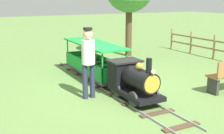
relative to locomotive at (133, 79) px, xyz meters
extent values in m
plane|color=#608442|center=(0.00, -0.92, -0.48)|extent=(60.00, 60.00, 0.00)
cube|color=gray|center=(-0.27, -1.20, -0.46)|extent=(0.03, 6.40, 0.04)
cube|color=gray|center=(0.27, -1.20, -0.46)|extent=(0.03, 6.40, 0.04)
cube|color=#4C3828|center=(0.00, -4.04, -0.47)|extent=(0.78, 0.14, 0.03)
cube|color=#4C3828|center=(0.00, -3.33, -0.47)|extent=(0.78, 0.14, 0.03)
cube|color=#4C3828|center=(0.00, -2.62, -0.47)|extent=(0.78, 0.14, 0.03)
cube|color=#4C3828|center=(0.00, -1.91, -0.47)|extent=(0.78, 0.14, 0.03)
cube|color=#4C3828|center=(0.00, -1.20, -0.47)|extent=(0.78, 0.14, 0.03)
cube|color=#4C3828|center=(0.00, -0.49, -0.47)|extent=(0.78, 0.14, 0.03)
cube|color=#4C3828|center=(0.00, 0.22, -0.47)|extent=(0.78, 0.14, 0.03)
cube|color=#4C3828|center=(0.00, 0.93, -0.47)|extent=(0.78, 0.14, 0.03)
cube|color=#4C3828|center=(0.00, 1.64, -0.47)|extent=(0.78, 0.14, 0.03)
cube|color=black|center=(0.00, 0.10, -0.27)|extent=(0.66, 1.40, 0.10)
cylinder|color=black|center=(0.00, 0.30, 0.08)|extent=(0.44, 0.85, 0.44)
cylinder|color=#B7932D|center=(0.00, 0.73, 0.08)|extent=(0.37, 0.02, 0.37)
cylinder|color=black|center=(0.00, 0.60, 0.44)|extent=(0.12, 0.12, 0.29)
sphere|color=#B7932D|center=(0.00, 0.25, 0.35)|extent=(0.16, 0.16, 0.16)
cube|color=black|center=(0.00, -0.37, 0.05)|extent=(0.66, 0.45, 0.55)
cube|color=black|center=(0.00, -0.37, 0.35)|extent=(0.74, 0.53, 0.04)
sphere|color=#F2EAB2|center=(0.00, 0.76, 0.34)|extent=(0.10, 0.10, 0.10)
cylinder|color=#2D2D2D|center=(-0.27, 0.45, -0.28)|extent=(0.05, 0.32, 0.32)
cylinder|color=#2D2D2D|center=(0.27, 0.45, -0.28)|extent=(0.05, 0.32, 0.32)
cylinder|color=#2D2D2D|center=(-0.27, -0.25, -0.28)|extent=(0.05, 0.32, 0.32)
cylinder|color=#2D2D2D|center=(0.27, -0.25, -0.28)|extent=(0.05, 0.32, 0.32)
cube|color=#3F3F3F|center=(0.00, -2.10, -0.30)|extent=(0.74, 2.60, 0.08)
cube|color=green|center=(-0.35, -2.10, -0.09)|extent=(0.04, 2.60, 0.35)
cube|color=green|center=(0.35, -2.10, -0.09)|extent=(0.04, 2.60, 0.35)
cube|color=green|center=(0.00, -0.82, -0.09)|extent=(0.74, 0.04, 0.35)
cube|color=green|center=(0.00, -3.38, -0.09)|extent=(0.74, 0.04, 0.35)
cylinder|color=green|center=(-0.34, -0.85, 0.11)|extent=(0.04, 0.04, 0.75)
cylinder|color=green|center=(0.34, -0.85, 0.11)|extent=(0.04, 0.04, 0.75)
cylinder|color=green|center=(-0.34, -3.35, 0.11)|extent=(0.04, 0.04, 0.75)
cylinder|color=green|center=(0.34, -3.35, 0.11)|extent=(0.04, 0.04, 0.75)
cube|color=green|center=(0.00, -2.10, 0.51)|extent=(0.84, 2.70, 0.04)
cube|color=#2D6B33|center=(0.00, -3.02, -0.14)|extent=(0.58, 0.20, 0.24)
cube|color=#2D6B33|center=(0.00, -2.56, -0.14)|extent=(0.58, 0.20, 0.24)
cube|color=#2D6B33|center=(0.00, -2.10, -0.14)|extent=(0.58, 0.20, 0.24)
cube|color=#2D6B33|center=(0.00, -1.64, -0.14)|extent=(0.58, 0.20, 0.24)
cube|color=#2D6B33|center=(0.00, -1.18, -0.14)|extent=(0.58, 0.20, 0.24)
cylinder|color=#262626|center=(-0.27, -1.19, -0.32)|extent=(0.04, 0.24, 0.24)
cylinder|color=#262626|center=(0.27, -1.19, -0.32)|extent=(0.04, 0.24, 0.24)
cylinder|color=#262626|center=(-0.27, -3.01, -0.32)|extent=(0.04, 0.24, 0.24)
cylinder|color=#262626|center=(0.27, -3.01, -0.32)|extent=(0.04, 0.24, 0.24)
cylinder|color=#282D47|center=(0.73, -0.57, -0.08)|extent=(0.12, 0.12, 0.80)
cylinder|color=#282D47|center=(0.91, -0.57, -0.08)|extent=(0.12, 0.12, 0.80)
cylinder|color=white|center=(0.82, -0.57, 0.59)|extent=(0.30, 0.30, 0.55)
sphere|color=tan|center=(0.82, -0.57, 0.98)|extent=(0.22, 0.22, 0.22)
cylinder|color=black|center=(0.82, -0.57, 1.11)|extent=(0.20, 0.20, 0.06)
cube|color=#333333|center=(-1.91, 0.54, -0.27)|extent=(0.09, 0.32, 0.42)
cylinder|color=#4C3823|center=(-2.53, -4.43, 0.49)|extent=(0.25, 0.25, 1.95)
cylinder|color=#93754C|center=(-5.05, -4.90, -0.03)|extent=(0.08, 0.08, 0.90)
cylinder|color=#93754C|center=(-5.05, -3.67, -0.03)|extent=(0.08, 0.08, 0.90)
cylinder|color=#93754C|center=(-5.05, -2.43, -0.03)|extent=(0.08, 0.08, 0.90)
camera|label=1|loc=(3.33, 5.33, 1.78)|focal=47.02mm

